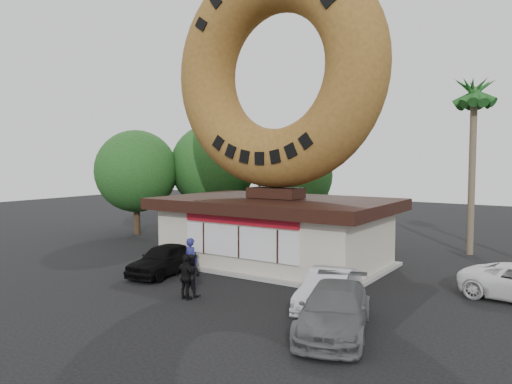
{
  "coord_description": "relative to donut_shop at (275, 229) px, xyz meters",
  "views": [
    {
      "loc": [
        12.7,
        -14.78,
        5.29
      ],
      "look_at": [
        0.18,
        4.0,
        3.71
      ],
      "focal_mm": 35.0,
      "sensor_mm": 36.0,
      "label": 1
    }
  ],
  "objects": [
    {
      "name": "ground",
      "position": [
        0.0,
        -5.98,
        -1.77
      ],
      "size": [
        90.0,
        90.0,
        0.0
      ],
      "primitive_type": "plane",
      "color": "black",
      "rests_on": "ground"
    },
    {
      "name": "donut_shop",
      "position": [
        0.0,
        0.0,
        0.0
      ],
      "size": [
        11.2,
        7.2,
        3.8
      ],
      "color": "#BBB2A0",
      "rests_on": "ground"
    },
    {
      "name": "giant_donut",
      "position": [
        0.0,
        0.02,
        7.66
      ],
      "size": [
        11.25,
        2.87,
        11.25
      ],
      "primitive_type": "torus",
      "rotation": [
        1.57,
        0.0,
        0.0
      ],
      "color": "olive",
      "rests_on": "donut_shop"
    },
    {
      "name": "tree_west",
      "position": [
        -9.5,
        7.02,
        2.87
      ],
      "size": [
        6.0,
        6.0,
        7.65
      ],
      "color": "#473321",
      "rests_on": "ground"
    },
    {
      "name": "tree_mid",
      "position": [
        -4.0,
        9.02,
        2.25
      ],
      "size": [
        5.2,
        5.2,
        6.63
      ],
      "color": "#473321",
      "rests_on": "ground"
    },
    {
      "name": "tree_far",
      "position": [
        -13.0,
        3.02,
        2.56
      ],
      "size": [
        5.6,
        5.6,
        7.14
      ],
      "color": "#473321",
      "rests_on": "ground"
    },
    {
      "name": "palm_near",
      "position": [
        7.5,
        8.02,
        6.65
      ],
      "size": [
        2.6,
        2.6,
        9.75
      ],
      "color": "#726651",
      "rests_on": "ground"
    },
    {
      "name": "street_lamp",
      "position": [
        -1.86,
        10.02,
        2.72
      ],
      "size": [
        2.11,
        0.2,
        8.0
      ],
      "color": "#59595E",
      "rests_on": "ground"
    },
    {
      "name": "person_left",
      "position": [
        -1.04,
        -5.08,
        -0.81
      ],
      "size": [
        0.78,
        0.59,
        1.92
      ],
      "primitive_type": "imported",
      "rotation": [
        0.0,
        0.0,
        2.94
      ],
      "color": "navy",
      "rests_on": "ground"
    },
    {
      "name": "person_center",
      "position": [
        0.29,
        -6.59,
        -0.95
      ],
      "size": [
        0.83,
        0.67,
        1.63
      ],
      "primitive_type": "imported",
      "rotation": [
        0.0,
        0.0,
        3.21
      ],
      "color": "black",
      "rests_on": "ground"
    },
    {
      "name": "person_right",
      "position": [
        0.43,
        -7.05,
        -0.92
      ],
      "size": [
        1.04,
        0.55,
        1.69
      ],
      "primitive_type": "imported",
      "rotation": [
        0.0,
        0.0,
        3.0
      ],
      "color": "black",
      "rests_on": "ground"
    },
    {
      "name": "car_black",
      "position": [
        -3.06,
        -4.61,
        -1.07
      ],
      "size": [
        2.19,
        4.26,
        1.39
      ],
      "primitive_type": "imported",
      "rotation": [
        0.0,
        0.0,
        0.14
      ],
      "color": "black",
      "rests_on": "ground"
    },
    {
      "name": "car_silver",
      "position": [
        5.32,
        -5.11,
        -1.09
      ],
      "size": [
        2.1,
        4.29,
        1.35
      ],
      "primitive_type": "imported",
      "rotation": [
        0.0,
        0.0,
        0.17
      ],
      "color": "#BAB9BF",
      "rests_on": "ground"
    },
    {
      "name": "car_grey",
      "position": [
        6.5,
        -7.22,
        -1.06
      ],
      "size": [
        3.38,
        5.24,
        1.41
      ],
      "primitive_type": "imported",
      "rotation": [
        0.0,
        0.0,
        0.31
      ],
      "color": "slate",
      "rests_on": "ground"
    }
  ]
}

